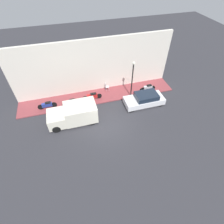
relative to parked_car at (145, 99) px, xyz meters
The scene contains 11 objects.
ground_plane 4.84m from the parked_car, 114.69° to the left, with size 60.00×60.00×0.00m, color #2D2D33.
sidewalk 5.07m from the parked_car, 60.02° to the left, with size 2.48×16.90×0.10m.
building_facade 6.30m from the parked_car, 48.18° to the left, with size 0.30×16.90×5.88m.
parked_car is the anchor object (origin of this frame).
delivery_van 7.39m from the parked_car, 93.69° to the left, with size 2.04×4.45×1.85m.
motorcycle_red 5.53m from the parked_car, 67.56° to the left, with size 0.30×2.07×0.78m.
motorcycle_black 7.54m from the parked_car, 77.47° to the left, with size 0.30×1.89×0.85m.
motorcycle_blue 9.97m from the parked_car, 78.37° to the left, with size 0.30×1.88×0.74m.
scooter_silver 2.19m from the parked_car, 33.27° to the right, with size 0.30×1.85×0.82m.
streetlamp 2.74m from the parked_car, 30.48° to the left, with size 0.30×0.30×4.12m.
cafe_chair 4.62m from the parked_car, 44.66° to the left, with size 0.40×0.40×0.92m.
Camera 1 is at (-10.36, 2.67, 12.38)m, focal length 28.00 mm.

